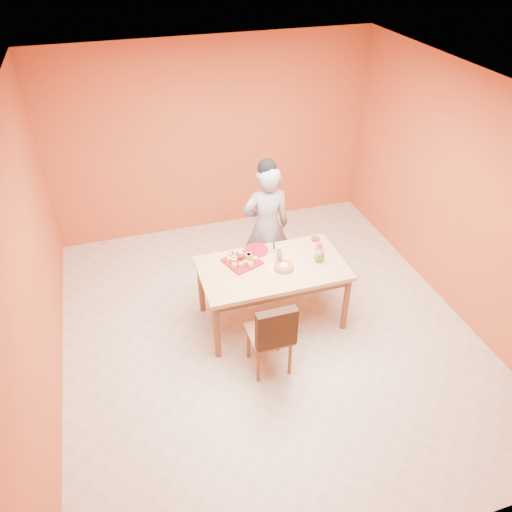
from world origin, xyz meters
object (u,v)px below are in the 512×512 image
object	(u,v)px
person	(266,227)
red_dinner_plate	(256,250)
sponge_cake	(284,267)
magenta_glass	(319,246)
dining_chair	(270,333)
checker_tin	(315,239)
egg_ornament	(319,256)
dining_table	(272,274)
pastry_platter	(242,262)

from	to	relation	value
person	red_dinner_plate	distance (m)	0.46
sponge_cake	magenta_glass	distance (m)	0.57
dining_chair	sponge_cake	world-z (taller)	dining_chair
person	checker_tin	distance (m)	0.62
egg_ornament	magenta_glass	xyz separation A→B (m)	(0.09, 0.20, -0.02)
dining_table	person	world-z (taller)	person
dining_table	checker_tin	world-z (taller)	checker_tin
dining_chair	person	xyz separation A→B (m)	(0.43, 1.43, 0.33)
egg_ornament	red_dinner_plate	bearing A→B (deg)	159.43
dining_table	checker_tin	bearing A→B (deg)	28.23
person	sponge_cake	world-z (taller)	person
red_dinner_plate	magenta_glass	distance (m)	0.72
red_dinner_plate	dining_table	bearing A→B (deg)	-77.88
red_dinner_plate	pastry_platter	bearing A→B (deg)	-142.04
egg_ornament	pastry_platter	bearing A→B (deg)	177.51
pastry_platter	sponge_cake	bearing A→B (deg)	-34.29
dining_table	dining_chair	world-z (taller)	dining_chair
dining_chair	egg_ornament	distance (m)	1.07
red_dinner_plate	sponge_cake	distance (m)	0.47
dining_table	sponge_cake	distance (m)	0.19
dining_table	pastry_platter	bearing A→B (deg)	148.71
person	checker_tin	bearing A→B (deg)	144.43
checker_tin	red_dinner_plate	bearing A→B (deg)	180.00
sponge_cake	magenta_glass	size ratio (longest dim) A/B	2.17
pastry_platter	sponge_cake	xyz separation A→B (m)	(0.39, -0.27, 0.03)
dining_chair	red_dinner_plate	world-z (taller)	dining_chair
egg_ornament	magenta_glass	size ratio (longest dim) A/B	1.44
person	egg_ornament	world-z (taller)	person
red_dinner_plate	egg_ornament	bearing A→B (deg)	-34.18
dining_chair	pastry_platter	distance (m)	0.92
dining_chair	magenta_glass	bearing A→B (deg)	43.84
pastry_platter	red_dinner_plate	size ratio (longest dim) A/B	1.26
checker_tin	pastry_platter	bearing A→B (deg)	-169.75
pastry_platter	sponge_cake	distance (m)	0.48
dining_chair	egg_ornament	xyz separation A→B (m)	(0.79, 0.64, 0.35)
egg_ornament	checker_tin	xyz separation A→B (m)	(0.13, 0.41, -0.06)
dining_table	sponge_cake	world-z (taller)	sponge_cake
pastry_platter	dining_chair	bearing A→B (deg)	-87.90
dining_table	checker_tin	distance (m)	0.75
dining_chair	sponge_cake	size ratio (longest dim) A/B	4.16
pastry_platter	red_dinner_plate	world-z (taller)	pastry_platter
red_dinner_plate	magenta_glass	bearing A→B (deg)	-16.51
checker_tin	person	bearing A→B (deg)	141.40
dining_table	egg_ornament	xyz separation A→B (m)	(0.52, -0.06, 0.17)
person	sponge_cake	xyz separation A→B (m)	(-0.07, -0.82, -0.01)
dining_chair	checker_tin	distance (m)	1.42
red_dinner_plate	magenta_glass	xyz separation A→B (m)	(0.69, -0.20, 0.04)
red_dinner_plate	checker_tin	world-z (taller)	checker_tin
pastry_platter	egg_ornament	world-z (taller)	egg_ornament
dining_table	red_dinner_plate	size ratio (longest dim) A/B	5.75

